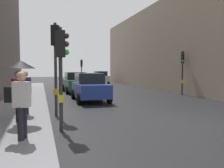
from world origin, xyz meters
The scene contains 13 objects.
ground_plane centered at (0.00, 0.00, 0.00)m, with size 120.00×120.00×0.00m, color black.
sidewalk_kerb centered at (-6.54, 6.00, 0.08)m, with size 2.53×40.00×0.16m, color gray.
building_facade_right centered at (11.27, 12.27, 4.29)m, with size 12.00×33.15×8.57m, color gray.
traffic_light_mid_street centered at (4.96, 8.17, 2.37)m, with size 0.37×0.44×3.44m.
traffic_light_near_left centered at (-4.95, 0.06, 2.29)m, with size 0.43×0.24×3.31m.
traffic_light_far_median centered at (-0.53, 22.34, 2.29)m, with size 0.25×0.43×3.31m.
traffic_light_near_right centered at (-4.95, 2.56, 2.71)m, with size 0.45×0.35×3.93m.
car_blue_van centered at (-2.61, 6.98, 0.88)m, with size 2.06×4.22×1.76m.
car_green_estate centered at (-2.68, 12.80, 0.88)m, with size 2.08×4.23×1.76m.
car_white_compact centered at (2.73, 25.37, 0.88)m, with size 2.11×4.25×1.76m.
pedestrian_with_umbrella centered at (-6.26, 1.12, 1.84)m, with size 1.00×1.00×2.14m.
pedestrian_with_black_backpack centered at (-6.10, -1.08, 1.16)m, with size 0.66×0.46×1.77m.
pedestrian_with_grey_backpack centered at (-6.23, 2.51, 1.16)m, with size 0.66×0.45×1.77m.
Camera 1 is at (-5.58, -7.48, 1.98)m, focal length 37.24 mm.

